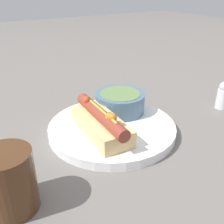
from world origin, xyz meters
name	(u,v)px	position (x,y,z in m)	size (l,w,h in m)	color
ground_plane	(112,132)	(0.00, 0.00, 0.00)	(4.00, 4.00, 0.00)	slate
dinner_plate	(112,128)	(0.00, 0.00, 0.01)	(0.29, 0.29, 0.02)	white
hot_dog	(101,123)	(0.02, -0.04, 0.04)	(0.19, 0.08, 0.06)	#E5C17F
soup_bowl	(120,102)	(-0.05, 0.05, 0.05)	(0.12, 0.12, 0.05)	slate
spoon	(112,107)	(-0.07, 0.04, 0.02)	(0.09, 0.14, 0.01)	#B7B7BC
drinking_glass	(9,182)	(0.11, -0.25, 0.05)	(0.08, 0.08, 0.10)	#4C2D19
salt_shaker	(223,95)	(0.05, 0.32, 0.04)	(0.03, 0.03, 0.07)	silver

